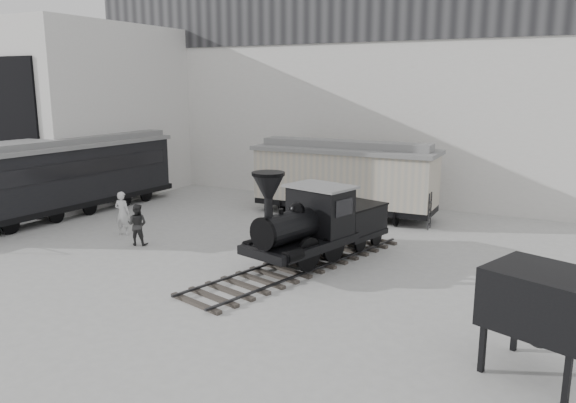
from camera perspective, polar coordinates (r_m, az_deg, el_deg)
The scene contains 9 objects.
ground at distance 17.35m, azimuth -7.85°, elevation -8.54°, with size 90.00×90.00×0.00m, color #9E9E9B.
north_wall at distance 29.77m, azimuth 8.86°, elevation 10.89°, with size 34.00×2.51×11.00m.
west_pavilion at distance 33.38m, azimuth -18.91°, elevation 8.68°, with size 7.00×12.11×9.00m.
locomotive at distance 19.10m, azimuth 2.66°, elevation -2.68°, with size 4.38×9.56×3.30m.
boxcar at distance 25.89m, azimuth 5.76°, elevation 2.53°, with size 8.52×2.75×3.48m.
passenger_coach at distance 27.91m, azimuth -21.70°, elevation 2.45°, with size 3.46×12.56×3.32m.
visitor_a at distance 23.59m, azimuth -16.47°, elevation -1.15°, with size 0.65×0.43×1.78m, color silver.
visitor_b at distance 21.97m, azimuth -15.07°, elevation -2.27°, with size 0.77×0.60×1.59m, color #2D2D2D.
coal_hopper at distance 12.86m, azimuth 24.48°, elevation -9.81°, with size 2.61×2.38×2.32m.
Camera 1 is at (9.43, -13.24, 6.06)m, focal length 35.00 mm.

